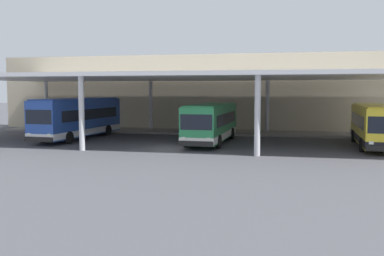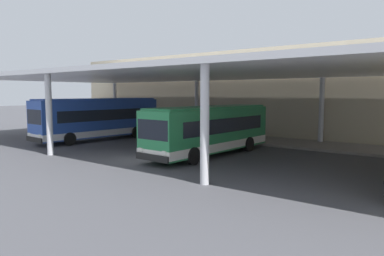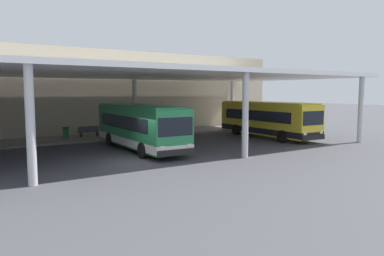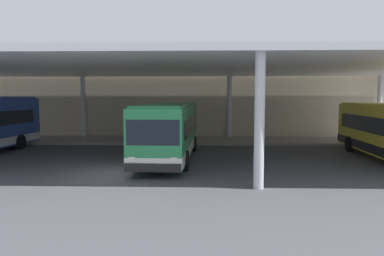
% 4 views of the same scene
% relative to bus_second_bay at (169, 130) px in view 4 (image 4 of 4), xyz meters
% --- Properties ---
extents(ground_plane, '(200.00, 200.00, 0.00)m').
position_rel_bus_second_bay_xyz_m(ground_plane, '(-2.07, -3.89, -1.66)').
color(ground_plane, '#47474C').
extents(platform_kerb, '(42.00, 4.50, 0.18)m').
position_rel_bus_second_bay_xyz_m(platform_kerb, '(-2.07, 7.86, -1.57)').
color(platform_kerb, gray).
rests_on(platform_kerb, ground).
extents(station_building_facade, '(48.00, 1.60, 8.07)m').
position_rel_bus_second_bay_xyz_m(station_building_facade, '(-2.07, 11.11, 2.38)').
color(station_building_facade, '#C1B293').
rests_on(station_building_facade, ground).
extents(canopy_shelter, '(40.00, 17.00, 5.55)m').
position_rel_bus_second_bay_xyz_m(canopy_shelter, '(-2.07, 1.61, 3.66)').
color(canopy_shelter, silver).
rests_on(canopy_shelter, ground).
extents(bus_second_bay, '(3.00, 10.62, 3.17)m').
position_rel_bus_second_bay_xyz_m(bus_second_bay, '(0.00, 0.00, 0.00)').
color(bus_second_bay, '#28844C').
rests_on(bus_second_bay, ground).
extents(bench_waiting, '(1.80, 0.45, 0.92)m').
position_rel_bus_second_bay_xyz_m(bench_waiting, '(-1.04, 7.93, -0.99)').
color(bench_waiting, '#4C515B').
rests_on(bench_waiting, platform_kerb).
extents(trash_bin, '(0.52, 0.52, 0.98)m').
position_rel_bus_second_bay_xyz_m(trash_bin, '(-3.10, 7.55, -0.98)').
color(trash_bin, '#236638').
rests_on(trash_bin, platform_kerb).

